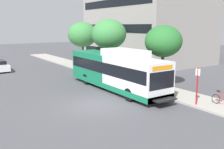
% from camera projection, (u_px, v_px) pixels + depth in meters
% --- Properties ---
extents(ground_plane, '(120.00, 120.00, 0.00)m').
position_uv_depth(ground_plane, '(52.00, 84.00, 24.49)').
color(ground_plane, '#4C4C51').
extents(sidewalk_curb, '(3.00, 56.00, 0.14)m').
position_uv_depth(sidewalk_curb, '(123.00, 79.00, 26.67)').
color(sidewalk_curb, '#A8A399').
rests_on(sidewalk_curb, ground).
extents(transit_bus, '(2.58, 12.25, 3.65)m').
position_uv_depth(transit_bus, '(115.00, 71.00, 22.23)').
color(transit_bus, white).
rests_on(transit_bus, ground).
extents(bus_stop_sign_pole, '(0.10, 0.36, 2.60)m').
position_uv_depth(bus_stop_sign_pole, '(197.00, 83.00, 17.53)').
color(bus_stop_sign_pole, red).
rests_on(bus_stop_sign_pole, sidewalk_curb).
extents(bicycle_parked, '(0.52, 1.76, 1.02)m').
position_uv_depth(bicycle_parked, '(223.00, 99.00, 17.52)').
color(bicycle_parked, black).
rests_on(bicycle_parked, sidewalk_curb).
extents(street_tree_near_stop, '(3.27, 3.27, 5.47)m').
position_uv_depth(street_tree_near_stop, '(163.00, 41.00, 22.27)').
color(street_tree_near_stop, '#4C3823').
rests_on(street_tree_near_stop, sidewalk_curb).
extents(street_tree_mid_block, '(3.98, 3.98, 6.15)m').
position_uv_depth(street_tree_mid_block, '(109.00, 34.00, 29.15)').
color(street_tree_mid_block, '#4C3823').
rests_on(street_tree_mid_block, sidewalk_curb).
extents(street_tree_far_block, '(4.07, 4.07, 5.93)m').
position_uv_depth(street_tree_far_block, '(83.00, 35.00, 35.55)').
color(street_tree_far_block, '#4C3823').
rests_on(street_tree_far_block, sidewalk_curb).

